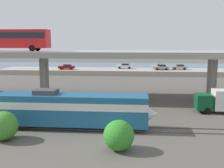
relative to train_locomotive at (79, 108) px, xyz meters
name	(u,v)px	position (x,y,z in m)	size (l,w,h in m)	color
ground_plane	(117,143)	(4.36, -4.00, -2.19)	(260.00, 260.00, 0.00)	#565149
rail_strip_near	(119,131)	(4.36, -0.75, -2.13)	(110.00, 0.12, 0.12)	#59544C
rail_strip_far	(120,126)	(4.36, 0.75, -2.13)	(110.00, 0.12, 0.12)	#59544C
train_locomotive	(79,108)	(0.00, 0.00, 0.00)	(17.33, 3.04, 4.18)	#1E5984
highway_overpass	(126,56)	(4.36, 16.00, 4.84)	(96.00, 10.63, 7.73)	#9E998E
transit_bus_on_overpass	(12,38)	(-13.95, 14.85, 7.60)	(12.00, 2.68, 3.40)	red
service_truck_west	(224,101)	(17.49, 8.01, -0.55)	(6.80, 2.46, 3.04)	#0C4C26
pier_parking_lot	(131,72)	(4.36, 51.00, -1.52)	(75.63, 10.98, 1.34)	#9E998E
parked_car_0	(162,67)	(13.20, 49.95, -0.08)	(4.04, 1.86, 1.50)	#9E998C
parked_car_1	(125,66)	(2.59, 52.94, -0.08)	(4.64, 1.97, 1.50)	silver
parked_car_2	(67,67)	(-13.89, 48.73, -0.08)	(4.53, 2.00, 1.50)	maroon
parked_car_3	(160,66)	(12.92, 52.12, -0.08)	(4.43, 1.94, 1.50)	#B7B7BC
parked_car_4	(179,67)	(18.28, 51.18, -0.08)	(4.40, 1.89, 1.50)	#9E998C
harbor_water	(132,67)	(4.36, 74.00, -2.19)	(140.00, 36.00, 0.01)	#385B7A
shrub_left	(3,126)	(-6.40, -4.18, -0.81)	(2.76, 2.76, 2.76)	#3E842A
shrub_right	(119,135)	(4.62, -5.72, -0.86)	(2.65, 2.65, 2.65)	#308727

